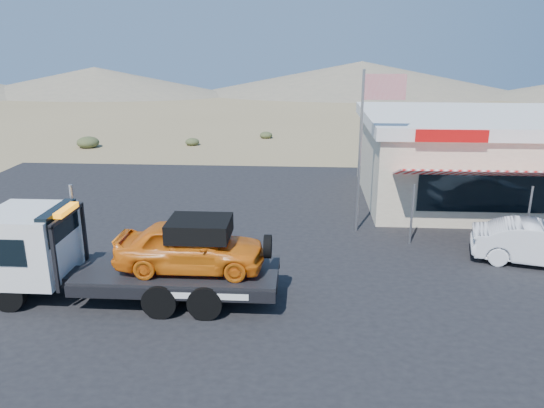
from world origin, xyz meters
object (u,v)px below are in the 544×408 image
object	(u,v)px
tow_truck	(125,252)
flagpole	(367,134)
jerky_store	(480,157)
white_sedan	(539,244)

from	to	relation	value
tow_truck	flagpole	distance (m)	9.57
tow_truck	jerky_store	xyz separation A→B (m)	(12.72, 10.39, 0.56)
tow_truck	white_sedan	size ratio (longest dim) A/B	1.91
jerky_store	flagpole	xyz separation A→B (m)	(-5.57, -4.47, 1.77)
white_sedan	jerky_store	distance (m)	7.31
tow_truck	jerky_store	distance (m)	16.43
white_sedan	jerky_store	world-z (taller)	jerky_store
white_sedan	flagpole	bearing A→B (deg)	77.28
white_sedan	jerky_store	xyz separation A→B (m)	(0.18, 7.19, 1.29)
white_sedan	jerky_store	bearing A→B (deg)	12.66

